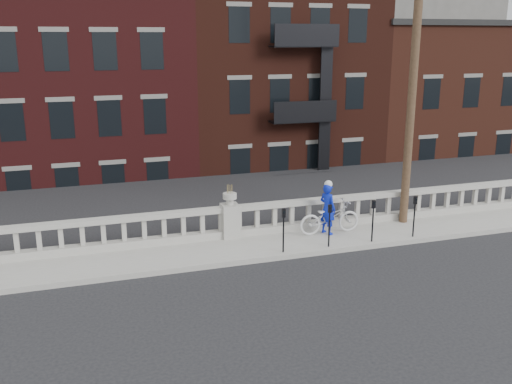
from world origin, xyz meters
TOP-DOWN VIEW (x-y plane):
  - ground at (0.00, 0.00)m, footprint 120.00×120.00m
  - sidewalk at (0.00, 3.00)m, footprint 32.00×2.20m
  - balustrade at (0.00, 3.95)m, footprint 28.00×0.34m
  - planter_pedestal at (0.00, 3.95)m, footprint 0.55×0.55m
  - lower_level at (0.56, 23.04)m, footprint 80.00×44.00m
  - utility_pole at (6.20, 3.60)m, footprint 1.60×0.28m
  - parking_meter_b at (1.16, 2.15)m, footprint 0.10×0.09m
  - parking_meter_c at (2.66, 2.15)m, footprint 0.10×0.09m
  - parking_meter_d at (4.16, 2.15)m, footprint 0.10×0.09m
  - parking_meter_e at (5.66, 2.15)m, footprint 0.10×0.09m
  - bicycle at (3.21, 3.31)m, footprint 2.09×0.75m
  - cyclist at (3.13, 3.29)m, footprint 0.62×0.73m

SIDE VIEW (x-z plane):
  - ground at x=0.00m, z-range 0.00..0.00m
  - sidewalk at x=0.00m, z-range 0.00..0.15m
  - balustrade at x=0.00m, z-range 0.13..1.16m
  - bicycle at x=3.21m, z-range 0.15..1.24m
  - planter_pedestal at x=0.00m, z-range -0.05..1.71m
  - parking_meter_b at x=1.16m, z-range 0.32..1.68m
  - parking_meter_c at x=2.66m, z-range 0.32..1.68m
  - parking_meter_d at x=4.16m, z-range 0.32..1.68m
  - parking_meter_e at x=5.66m, z-range 0.32..1.68m
  - cyclist at x=3.13m, z-range 0.15..1.85m
  - lower_level at x=0.56m, z-range -7.77..13.03m
  - utility_pole at x=6.20m, z-range 0.24..10.24m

